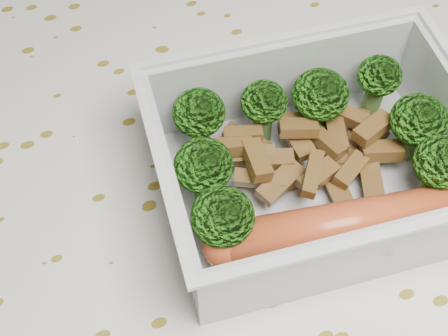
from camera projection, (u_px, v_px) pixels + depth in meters
name	position (u px, v px, depth m)	size (l,w,h in m)	color
dining_table	(227.00, 238.00, 0.49)	(1.40, 0.90, 0.75)	brown
tablecloth	(228.00, 206.00, 0.45)	(1.46, 0.96, 0.19)	silver
lunch_container	(314.00, 169.00, 0.39)	(0.21, 0.17, 0.07)	silver
broccoli_florets	(306.00, 137.00, 0.39)	(0.18, 0.12, 0.05)	#608C3F
meat_pile	(314.00, 152.00, 0.41)	(0.12, 0.09, 0.03)	brown
sausage	(345.00, 225.00, 0.37)	(0.17, 0.05, 0.03)	#C04A24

